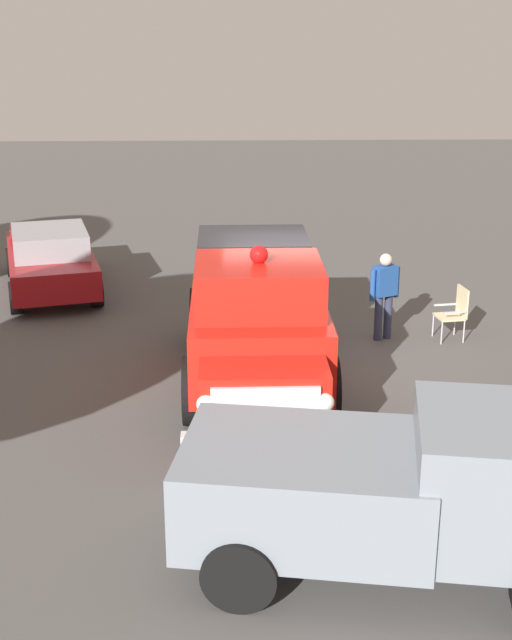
# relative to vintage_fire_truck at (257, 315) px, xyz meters

# --- Properties ---
(ground_plane) EXTENTS (60.00, 60.00, 0.00)m
(ground_plane) POSITION_rel_vintage_fire_truck_xyz_m (0.71, 0.81, -1.20)
(ground_plane) COLOR #514F4C
(vintage_fire_truck) EXTENTS (2.36, 5.97, 2.59)m
(vintage_fire_truck) POSITION_rel_vintage_fire_truck_xyz_m (0.00, 0.00, 0.00)
(vintage_fire_truck) COLOR black
(vintage_fire_truck) RESTS_ON ground
(classic_hot_rod) EXTENTS (2.88, 4.68, 1.46)m
(classic_hot_rod) POSITION_rel_vintage_fire_truck_xyz_m (-4.43, 5.42, -0.45)
(classic_hot_rod) COLOR black
(classic_hot_rod) RESTS_ON ground
(parked_pickup) EXTENTS (5.03, 2.65, 1.90)m
(parked_pickup) POSITION_rel_vintage_fire_truck_xyz_m (1.39, -5.33, -0.21)
(parked_pickup) COLOR black
(parked_pickup) RESTS_ON ground
(lawn_chair_spare) EXTENTS (0.57, 0.58, 1.02)m
(lawn_chair_spare) POSITION_rel_vintage_fire_truck_xyz_m (3.82, 1.98, -0.61)
(lawn_chair_spare) COLOR #B7BABF
(lawn_chair_spare) RESTS_ON ground
(spectator_standing) EXTENTS (0.62, 0.42, 1.68)m
(spectator_standing) POSITION_rel_vintage_fire_truck_xyz_m (2.46, 2.03, -0.23)
(spectator_standing) COLOR #2D334C
(spectator_standing) RESTS_ON ground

